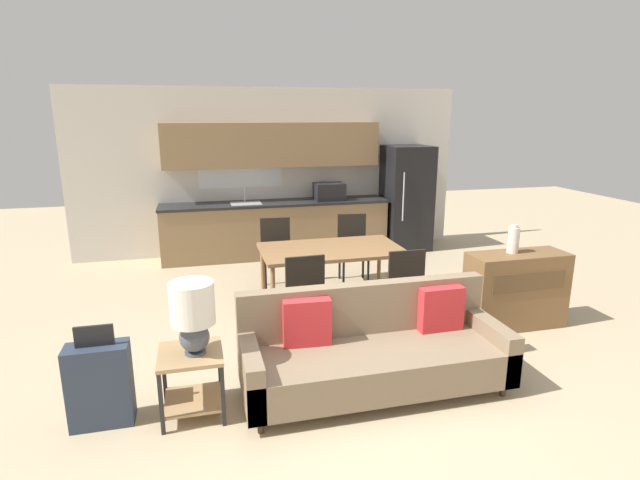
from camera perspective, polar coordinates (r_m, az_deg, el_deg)
ground_plane at (r=4.46m, az=4.41°, el=-16.72°), size 20.00×20.00×0.00m
wall_back at (r=8.39m, az=-5.59°, el=7.82°), size 6.40×0.07×2.70m
kitchen_counter at (r=8.17m, az=-5.03°, el=4.03°), size 3.67×0.65×2.15m
refrigerator at (r=8.69m, az=9.83°, el=4.76°), size 0.74×0.75×1.76m
dining_table at (r=5.97m, az=1.30°, el=-1.44°), size 1.67×0.97×0.73m
couch at (r=4.37m, az=6.02°, el=-12.47°), size 2.23×0.80×0.86m
side_table at (r=4.11m, az=-14.47°, el=-14.44°), size 0.48×0.48×0.52m
table_lamp at (r=3.87m, az=-14.34°, el=-7.98°), size 0.33×0.33×0.57m
credenza at (r=5.89m, az=21.44°, el=-5.32°), size 1.08×0.43×0.83m
vase at (r=5.75m, az=21.22°, el=0.03°), size 0.12×0.12×0.31m
dining_chair_far_left at (r=6.70m, az=-5.01°, el=-1.10°), size 0.45×0.45×0.93m
dining_chair_near_left at (r=5.14m, az=-2.04°, el=-5.88°), size 0.44×0.44×0.93m
dining_chair_near_right at (r=5.40m, az=9.27°, el=-5.04°), size 0.42×0.42×0.93m
dining_chair_far_right at (r=6.94m, az=3.79°, el=-0.52°), size 0.47×0.47×0.93m
suitcase at (r=4.22m, az=-23.85°, el=-14.86°), size 0.45×0.22×0.80m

